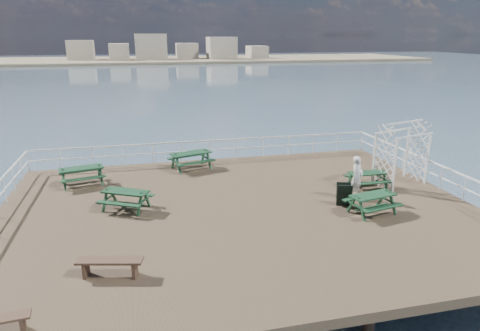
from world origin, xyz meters
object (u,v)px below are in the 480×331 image
Objects in this scene: picnic_table_d at (126,196)px; flat_bench_near at (110,264)px; picnic_table_a at (82,172)px; picnic_table_b at (191,157)px; trellis_arbor at (401,157)px; picnic_table_c at (368,176)px; person at (357,178)px; picnic_table_e at (373,200)px.

picnic_table_d is 1.19× the size of flat_bench_near.
picnic_table_a reaches higher than picnic_table_d.
picnic_table_d is at bearing -140.70° from picnic_table_b.
trellis_arbor is at bearing -25.31° from picnic_table_a.
picnic_table_d is (-10.16, -0.03, 0.03)m from picnic_table_c.
trellis_arbor is at bearing -6.89° from person.
flat_bench_near is (-9.26, -2.26, -0.15)m from picnic_table_e.
picnic_table_e is at bearing -114.83° from picnic_table_c.
picnic_table_a is 1.26× the size of picnic_table_c.
flat_bench_near is at bearing -65.70° from picnic_table_d.
picnic_table_a is at bearing 151.34° from trellis_arbor.
picnic_table_a is 1.15× the size of flat_bench_near.
person reaches higher than flat_bench_near.
person is at bearing -59.72° from picnic_table_b.
picnic_table_b is 1.32× the size of person.
picnic_table_e is at bearing -40.90° from picnic_table_a.
picnic_table_b reaches higher than flat_bench_near.
picnic_table_a reaches higher than picnic_table_c.
trellis_arbor reaches higher than picnic_table_e.
picnic_table_e reaches higher than flat_bench_near.
picnic_table_d reaches higher than flat_bench_near.
picnic_table_d is 11.83m from trellis_arbor.
picnic_table_a is at bearing 166.00° from picnic_table_c.
picnic_table_a is 0.97× the size of picnic_table_d.
picnic_table_e is 1.12× the size of person.
picnic_table_a reaches higher than flat_bench_near.
picnic_table_d is at bearing 152.78° from picnic_table_e.
flat_bench_near is (1.57, -8.15, -0.19)m from picnic_table_a.
person reaches higher than picnic_table_b.
picnic_table_e is at bearing -67.52° from picnic_table_b.
trellis_arbor is (2.91, 2.73, 0.71)m from picnic_table_e.
flat_bench_near is (-10.52, -4.83, -0.13)m from picnic_table_c.
picnic_table_c is 0.91× the size of flat_bench_near.
trellis_arbor is at bearing -43.50° from picnic_table_b.
picnic_table_c is at bearing 52.50° from picnic_table_e.
picnic_table_b is at bearing 1.41° from picnic_table_a.
person reaches higher than picnic_table_d.
picnic_table_e is at bearing -126.23° from person.
picnic_table_e is (5.83, -7.11, -0.07)m from picnic_table_b.
picnic_table_c is at bearing -49.54° from picnic_table_b.
picnic_table_b is at bearing 148.71° from picnic_table_c.
person reaches higher than picnic_table_a.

